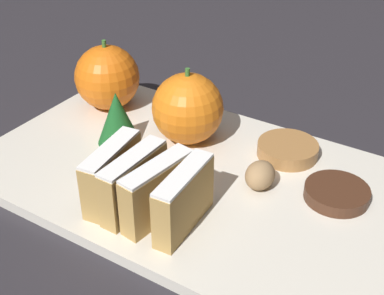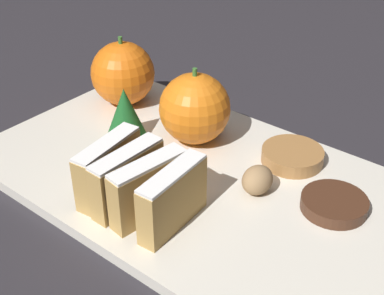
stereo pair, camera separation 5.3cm
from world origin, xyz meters
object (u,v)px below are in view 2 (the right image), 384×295
object	(u,v)px
orange_far	(195,109)
chocolate_cookie	(334,204)
walnut	(257,180)
orange_near	(123,73)

from	to	relation	value
orange_far	chocolate_cookie	bearing A→B (deg)	-94.81
walnut	orange_near	bearing A→B (deg)	77.32
chocolate_cookie	orange_far	bearing A→B (deg)	85.19
orange_near	chocolate_cookie	bearing A→B (deg)	-95.58
walnut	orange_far	bearing A→B (deg)	70.67
orange_far	chocolate_cookie	world-z (taller)	orange_far
orange_near	chocolate_cookie	size ratio (longest dim) A/B	1.40
orange_near	chocolate_cookie	world-z (taller)	orange_near
orange_near	walnut	bearing A→B (deg)	-102.68
orange_far	walnut	xyz separation A→B (m)	(-0.04, -0.11, -0.02)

